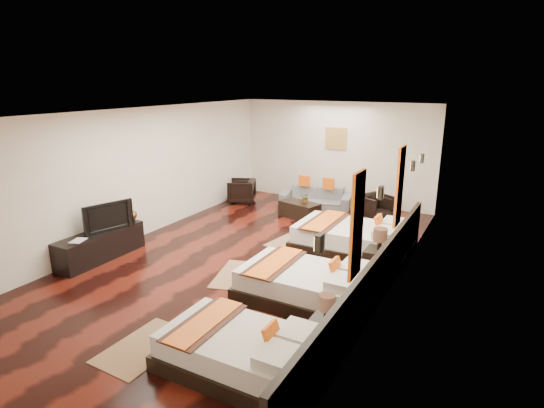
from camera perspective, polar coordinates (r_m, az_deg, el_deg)
The scene contains 30 objects.
floor at distance 8.51m, azimuth -3.37°, elevation -7.25°, with size 5.50×9.50×0.01m, color black.
ceiling at distance 7.84m, azimuth -3.71°, elevation 11.91°, with size 5.50×9.50×0.01m, color white.
back_wall at distance 12.27m, azimuth 8.34°, elevation 6.64°, with size 5.50×0.01×2.80m, color silver.
left_wall at distance 9.77m, azimuth -17.39°, elevation 3.71°, with size 0.01×9.50×2.80m, color silver.
right_wall at distance 7.05m, azimuth 15.81°, elevation -0.71°, with size 0.01×9.50×2.80m, color silver.
headboard_panel at distance 6.67m, azimuth 13.26°, elevation -10.28°, with size 0.08×6.60×0.90m, color black.
bed_near at distance 5.47m, azimuth -4.08°, elevation -18.64°, with size 1.89×1.19×0.72m.
bed_mid at distance 6.92m, azimuth 4.63°, elevation -10.49°, with size 2.07×1.30×0.79m.
bed_far at distance 8.86m, azimuth 10.60°, elevation -4.50°, with size 2.26×1.42×0.86m.
nightstand_a at distance 5.78m, azimuth 7.06°, elevation -16.26°, with size 0.40×0.40×0.79m.
nightstand_b at distance 7.87m, azimuth 13.78°, elevation -7.17°, with size 0.46×0.46×0.90m.
jute_mat_near at distance 6.18m, azimuth -16.41°, elevation -17.51°, with size 0.75×1.20×0.01m, color #8C6747.
jute_mat_mid at distance 7.86m, azimuth -4.37°, elevation -9.26°, with size 0.75×1.20×0.01m, color #8C6747.
jute_mat_far at distance 9.41m, azimuth 2.86°, elevation -4.88°, with size 0.75×1.20×0.01m, color #8C6747.
tv_console at distance 9.06m, azimuth -21.54°, elevation -5.04°, with size 0.50×1.80×0.55m, color black.
tv at distance 8.95m, azimuth -20.89°, elevation -1.46°, with size 0.98×0.13×0.56m, color black.
book at distance 8.63m, azimuth -24.68°, elevation -4.39°, with size 0.21×0.29×0.03m, color black.
figurine at distance 9.41m, azimuth -18.22°, elevation -1.14°, with size 0.31×0.31×0.32m, color brown.
sofa at distance 11.87m, azimuth 5.77°, elevation 0.87°, with size 1.90×0.74×0.55m, color slate.
armchair_left at distance 12.30m, azimuth -4.00°, elevation 1.71°, with size 0.70×0.72×0.66m, color black.
armchair_right at distance 10.93m, azimuth 13.33°, elevation -0.51°, with size 0.71×0.73×0.67m, color black.
coffee_table at distance 10.96m, azimuth 3.62°, elevation -0.77°, with size 1.00×0.50×0.40m, color black.
table_plant at distance 10.84m, azimuth 4.40°, elevation 0.83°, with size 0.23×0.20×0.26m, color #316120.
orange_panel_a at distance 5.20m, azimuth 11.06°, elevation -2.81°, with size 0.04×0.40×1.30m, color #D86014.
orange_panel_b at distance 7.26m, azimuth 16.38°, elevation 2.18°, with size 0.04×0.40×1.30m, color #D86014.
sconce_near at distance 4.18m, azimuth 6.20°, elevation -5.12°, with size 0.07×0.12×0.18m.
sconce_mid at distance 6.19m, azimuth 14.03°, elevation 1.46°, with size 0.07×0.12×0.18m.
sconce_far at distance 8.29m, azimuth 17.96°, elevation 4.76°, with size 0.07×0.12×0.18m.
sconce_lounge at distance 9.17m, azimuth 19.05°, elevation 5.67°, with size 0.07×0.12×0.18m.
gold_artwork at distance 12.19m, azimuth 8.39°, elevation 8.49°, with size 0.60×0.04×0.60m, color #AD873F.
Camera 1 is at (4.16, -6.63, 3.35)m, focal length 28.71 mm.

